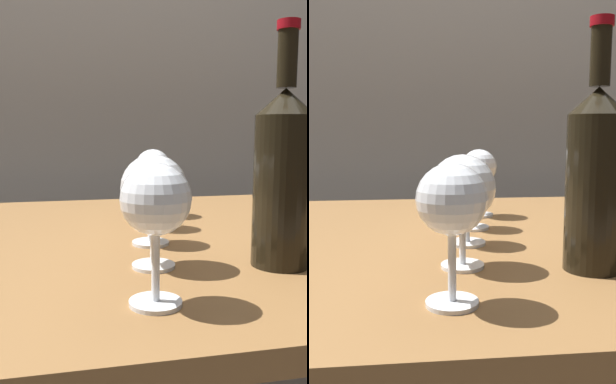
# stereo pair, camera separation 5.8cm
# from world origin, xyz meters

# --- Properties ---
(back_wall) EXTENTS (5.00, 0.08, 2.60)m
(back_wall) POSITION_xyz_m (0.00, 0.97, 1.30)
(back_wall) COLOR gray
(back_wall) RESTS_ON ground_plane
(dining_table) EXTENTS (1.51, 0.85, 0.70)m
(dining_table) POSITION_xyz_m (0.00, 0.00, 0.62)
(dining_table) COLOR brown
(dining_table) RESTS_ON ground_plane
(wine_glass_port) EXTENTS (0.08, 0.08, 0.15)m
(wine_glass_port) POSITION_xyz_m (-0.05, -0.31, 0.81)
(wine_glass_port) COLOR white
(wine_glass_port) RESTS_ON dining_table
(wine_glass_white) EXTENTS (0.09, 0.09, 0.15)m
(wine_glass_white) POSITION_xyz_m (-0.03, -0.18, 0.81)
(wine_glass_white) COLOR white
(wine_glass_white) RESTS_ON dining_table
(wine_glass_cabernet) EXTENTS (0.08, 0.08, 0.13)m
(wine_glass_cabernet) POSITION_xyz_m (-0.01, -0.06, 0.79)
(wine_glass_cabernet) COLOR white
(wine_glass_cabernet) RESTS_ON dining_table
(wine_glass_pinot) EXTENTS (0.07, 0.07, 0.13)m
(wine_glass_pinot) POSITION_xyz_m (0.02, 0.05, 0.79)
(wine_glass_pinot) COLOR white
(wine_glass_pinot) RESTS_ON dining_table
(wine_glass_chardonnay) EXTENTS (0.08, 0.08, 0.14)m
(wine_glass_chardonnay) POSITION_xyz_m (0.05, 0.17, 0.81)
(wine_glass_chardonnay) COLOR white
(wine_glass_chardonnay) RESTS_ON dining_table
(wine_bottle) EXTENTS (0.08, 0.08, 0.32)m
(wine_bottle) POSITION_xyz_m (0.14, -0.21, 0.83)
(wine_bottle) COLOR black
(wine_bottle) RESTS_ON dining_table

